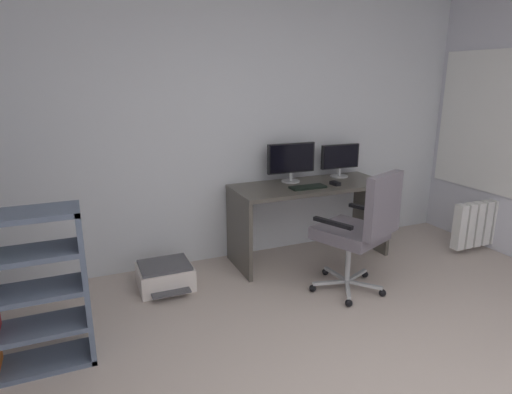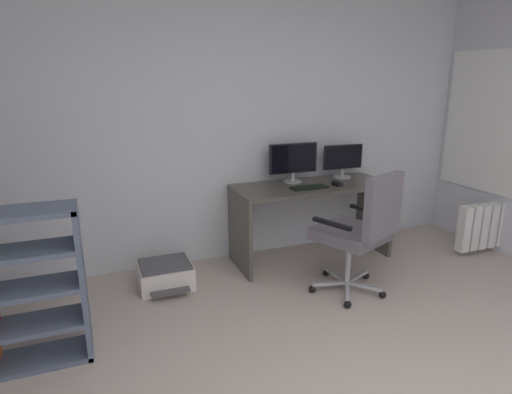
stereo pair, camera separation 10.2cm
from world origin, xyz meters
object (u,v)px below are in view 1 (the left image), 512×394
printer (165,276)px  radiator (485,223)px  monitor_main (291,160)px  computer_mouse (335,183)px  office_chair (361,227)px  desk (310,204)px  monitor_secondary (340,158)px  keyboard (308,187)px

printer → radiator: (3.22, -0.44, 0.19)m
monitor_main → radiator: monitor_main is taller
computer_mouse → office_chair: 0.74m
radiator → office_chair: bearing=-171.1°
desk → monitor_secondary: monitor_secondary is taller
desk → keyboard: 0.26m
office_chair → radiator: (1.77, 0.28, -0.29)m
office_chair → printer: 1.69m
keyboard → radiator: keyboard is taller
office_chair → computer_mouse: bearing=74.2°
monitor_main → computer_mouse: size_ratio=4.92×
computer_mouse → radiator: (1.57, -0.41, -0.48)m
printer → radiator: size_ratio=0.59×
monitor_main → radiator: bearing=-20.3°
monitor_main → printer: (-1.32, -0.26, -0.86)m
keyboard → computer_mouse: (0.30, 0.00, 0.01)m
desk → printer: size_ratio=3.24×
desk → office_chair: 0.82m
keyboard → computer_mouse: size_ratio=3.40×
desk → computer_mouse: 0.31m
printer → radiator: bearing=-7.8°
monitor_secondary → printer: size_ratio=0.90×
monitor_main → desk: bearing=-51.4°
monitor_main → computer_mouse: bearing=-41.3°
desk → keyboard: size_ratio=4.46×
printer → monitor_secondary: bearing=7.8°
monitor_main → monitor_secondary: size_ratio=1.17×
keyboard → radiator: (1.87, -0.41, -0.47)m
computer_mouse → radiator: size_ratio=0.13×
printer → radiator: radiator is taller
monitor_main → computer_mouse: 0.48m
monitor_main → printer: monitor_main is taller
keyboard → office_chair: office_chair is taller
computer_mouse → monitor_secondary: bearing=42.8°
keyboard → monitor_secondary: bearing=28.5°
office_chair → printer: bearing=153.7°
monitor_main → printer: 1.60m
monitor_secondary → radiator: monitor_secondary is taller
keyboard → desk: bearing=51.2°
keyboard → radiator: size_ratio=0.43×
desk → monitor_main: bearing=128.6°
computer_mouse → radiator: bearing=-22.6°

